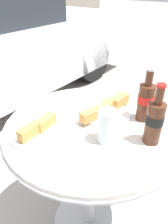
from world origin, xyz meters
TOP-DOWN VIEW (x-y plane):
  - ground_plane at (0.00, 0.00)m, footprint 30.00×30.00m
  - bistro_table at (0.00, 0.00)m, footprint 0.77×0.77m
  - cola_bottle_left at (0.04, -0.26)m, footprint 0.07×0.07m
  - cola_bottle_right at (0.18, -0.17)m, footprint 0.07×0.07m
  - drinking_glass at (-0.05, -0.11)m, footprint 0.08×0.08m
  - lunch_plate_near at (-0.19, 0.13)m, footprint 0.23×0.23m
  - lunch_plate_far at (0.11, -0.01)m, footprint 0.31×0.23m

SIDE VIEW (x-z plane):
  - ground_plane at x=0.00m, z-range 0.00..0.00m
  - bistro_table at x=0.00m, z-range 0.20..0.92m
  - lunch_plate_near at x=-0.19m, z-range 0.70..0.76m
  - lunch_plate_far at x=0.11m, z-range 0.71..0.77m
  - drinking_glass at x=-0.05m, z-range 0.71..0.85m
  - cola_bottle_right at x=0.18m, z-range 0.69..0.93m
  - cola_bottle_left at x=0.04m, z-range 0.69..0.94m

